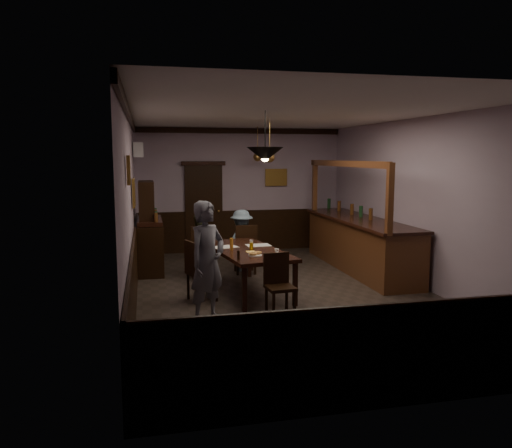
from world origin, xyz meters
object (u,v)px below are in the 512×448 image
object	(u,v)px
person_seated_right	(242,240)
sideboard	(149,236)
person_seated_left	(198,244)
pendant_brass_mid	(270,157)
chair_far_right	(246,247)
person_standing	(207,262)
pendant_brass_far	(258,157)
chair_near	(279,282)
pendant_iron	(265,154)
bar_counter	(359,242)
chair_far_left	(202,249)
coffee_cup	(277,251)
chair_side	(197,268)
soda_can	(251,246)
dining_table	(247,253)

from	to	relation	value
person_seated_right	sideboard	xyz separation A→B (m)	(-1.82, 0.36, 0.11)
person_seated_left	pendant_brass_mid	xyz separation A→B (m)	(1.38, -0.22, 1.69)
chair_far_right	pendant_brass_mid	xyz separation A→B (m)	(0.46, -0.08, 1.76)
person_standing	pendant_brass_far	xyz separation A→B (m)	(1.75, 4.58, 1.44)
chair_near	sideboard	size ratio (longest dim) A/B	0.50
person_standing	pendant_iron	bearing A→B (deg)	-7.61
sideboard	bar_counter	xyz separation A→B (m)	(4.20, -0.76, -0.17)
person_seated_right	sideboard	size ratio (longest dim) A/B	0.68
person_standing	sideboard	world-z (taller)	sideboard
person_seated_right	pendant_brass_mid	distance (m)	1.78
person_seated_right	bar_counter	xyz separation A→B (m)	(2.38, -0.40, -0.06)
pendant_brass_mid	chair_far_left	bearing A→B (deg)	-177.57
person_seated_right	pendant_iron	xyz separation A→B (m)	(-0.09, -2.39, 1.72)
person_standing	coffee_cup	bearing A→B (deg)	-4.17
chair_side	sideboard	world-z (taller)	sideboard
chair_side	pendant_iron	size ratio (longest dim) A/B	1.29
coffee_cup	bar_counter	size ratio (longest dim) A/B	0.02
chair_far_left	pendant_brass_far	bearing A→B (deg)	-130.38
soda_can	bar_counter	size ratio (longest dim) A/B	0.03
soda_can	pendant_brass_far	world-z (taller)	pendant_brass_far
soda_can	chair_side	bearing A→B (deg)	-163.78
person_seated_left	pendant_brass_mid	distance (m)	2.19
person_standing	pendant_iron	distance (m)	1.88
sideboard	chair_far_left	bearing A→B (deg)	-38.77
chair_far_right	pendant_iron	bearing A→B (deg)	89.79
chair_side	person_standing	size ratio (longest dim) A/B	0.57
pendant_iron	sideboard	bearing A→B (deg)	122.18
person_seated_left	person_seated_right	distance (m)	0.90
person_seated_left	sideboard	size ratio (longest dim) A/B	0.67
dining_table	pendant_iron	bearing A→B (deg)	-81.35
sideboard	pendant_iron	size ratio (longest dim) A/B	2.40
dining_table	person_seated_left	xyz separation A→B (m)	(-0.68, 1.46, -0.07)
coffee_cup	pendant_iron	size ratio (longest dim) A/B	0.10
person_standing	bar_counter	bearing A→B (deg)	-2.42
chair_side	coffee_cup	xyz separation A→B (m)	(1.27, -0.17, 0.26)
person_seated_right	sideboard	distance (m)	1.86
person_standing	soda_can	xyz separation A→B (m)	(0.91, 1.32, -0.05)
bar_counter	person_seated_right	bearing A→B (deg)	170.56
person_seated_right	chair_far_right	bearing A→B (deg)	73.34
pendant_brass_mid	pendant_brass_far	size ratio (longest dim) A/B	1.00
chair_far_right	chair_near	distance (m)	2.63
chair_near	person_seated_right	xyz separation A→B (m)	(0.01, 2.91, 0.13)
chair_near	chair_far_left	bearing A→B (deg)	103.63
person_seated_left	bar_counter	size ratio (longest dim) A/B	0.31
person_standing	sideboard	bearing A→B (deg)	63.31
chair_far_right	person_standing	distance (m)	2.94
pendant_brass_mid	person_standing	bearing A→B (deg)	-120.49
sideboard	pendant_brass_far	xyz separation A→B (m)	(2.51, 1.23, 1.57)
soda_can	coffee_cup	bearing A→B (deg)	-53.82
chair_side	sideboard	bearing A→B (deg)	-0.39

